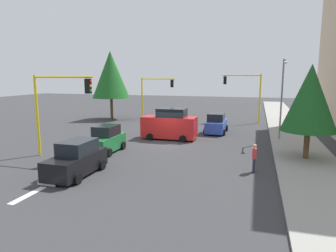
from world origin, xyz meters
TOP-DOWN VIEW (x-y plane):
  - ground_plane at (0.00, 0.00)m, footprint 120.00×120.00m
  - sidewalk_kerb at (-5.00, 10.50)m, footprint 80.00×4.00m
  - lane_arrow_near at (11.51, -3.00)m, footprint 2.40×1.10m
  - traffic_signal_near_right at (6.00, -5.70)m, footprint 0.36×4.59m
  - traffic_signal_far_right at (-14.00, -5.65)m, footprint 0.36×4.59m
  - traffic_signal_far_left at (-14.00, 5.72)m, footprint 0.36×4.59m
  - street_lamp_curbside at (-3.61, 9.20)m, footprint 2.15×0.28m
  - tree_roadside_near at (2.00, 10.50)m, footprint 3.51×3.51m
  - tree_opposite_side at (-12.00, -11.00)m, footprint 4.78×4.78m
  - delivery_van_red at (-2.00, -0.18)m, footprint 2.22×4.80m
  - car_blue at (-6.24, 3.42)m, footprint 4.04×2.05m
  - car_black at (9.00, -2.49)m, footprint 4.19×2.05m
  - car_green at (3.79, -3.43)m, footprint 3.69×1.98m
  - pedestrian_crossing at (5.67, 7.20)m, footprint 0.40×0.24m

SIDE VIEW (x-z plane):
  - ground_plane at x=0.00m, z-range 0.00..0.00m
  - lane_arrow_near at x=11.51m, z-range -0.54..0.56m
  - sidewalk_kerb at x=-5.00m, z-range 0.00..0.15m
  - car_green at x=3.79m, z-range -0.09..1.88m
  - car_blue at x=-6.24m, z-range -0.09..1.89m
  - car_black at x=9.00m, z-range -0.09..1.89m
  - pedestrian_crossing at x=5.67m, z-range 0.06..1.76m
  - delivery_van_red at x=-2.00m, z-range -0.11..2.67m
  - traffic_signal_far_right at x=-14.00m, z-range 1.13..6.51m
  - traffic_signal_near_right at x=6.00m, z-range 1.18..6.85m
  - traffic_signal_far_left at x=-14.00m, z-range 1.20..7.01m
  - tree_roadside_near at x=2.00m, z-range 0.98..7.36m
  - street_lamp_curbside at x=-3.61m, z-range 0.85..7.85m
  - tree_opposite_side at x=-12.00m, z-range 1.38..10.15m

